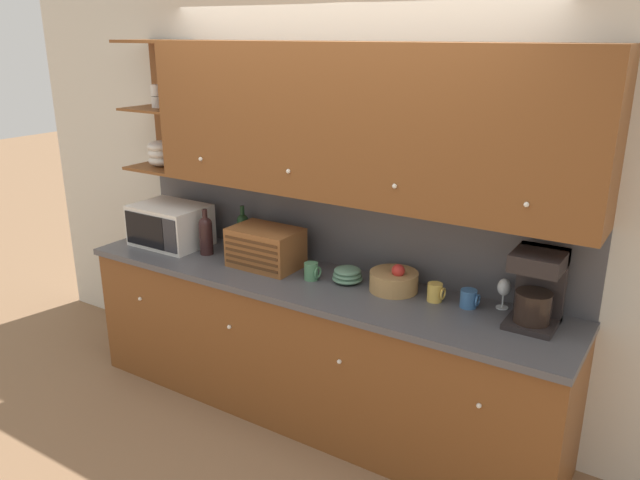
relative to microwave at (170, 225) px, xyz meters
name	(u,v)px	position (x,y,z in m)	size (l,w,h in m)	color
ground_plane	(337,389)	(1.20, 0.29, -1.06)	(24.00, 24.00, 0.00)	#896647
wall_back	(341,206)	(1.20, 0.32, 0.24)	(5.53, 0.06, 2.60)	beige
counter_unit	(312,348)	(1.20, -0.02, -0.60)	(3.15, 0.66, 0.92)	brown
backsplash_panel	(338,227)	(1.20, 0.29, 0.11)	(3.13, 0.01, 0.50)	#4C4C51
upper_cabinets	(350,123)	(1.36, 0.12, 0.79)	(3.13, 0.37, 0.87)	brown
microwave	(170,225)	(0.00, 0.00, 0.00)	(0.51, 0.38, 0.28)	silver
wine_bottle	(206,234)	(0.35, -0.02, 0.00)	(0.09, 0.09, 0.31)	black
second_wine_bottle	(243,230)	(0.51, 0.18, 0.00)	(0.08, 0.08, 0.31)	#19381E
bread_box	(266,247)	(0.82, 0.02, -0.02)	(0.44, 0.30, 0.25)	brown
mug_patterned_third	(312,271)	(1.19, -0.02, -0.09)	(0.10, 0.08, 0.11)	#4C845B
bowl_stack_on_counter	(347,275)	(1.39, 0.06, -0.10)	(0.18, 0.18, 0.09)	slate
fruit_basket	(394,281)	(1.69, 0.10, -0.08)	(0.28, 0.28, 0.17)	#A87F4C
mug	(435,292)	(1.95, 0.09, -0.09)	(0.10, 0.08, 0.10)	gold
mug_blue_second	(469,299)	(2.13, 0.11, -0.09)	(0.10, 0.09, 0.10)	#38669E
wine_glass	(504,288)	(2.29, 0.19, -0.03)	(0.07, 0.07, 0.17)	silver
coffee_maker	(537,287)	(2.48, 0.10, 0.06)	(0.24, 0.27, 0.40)	black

